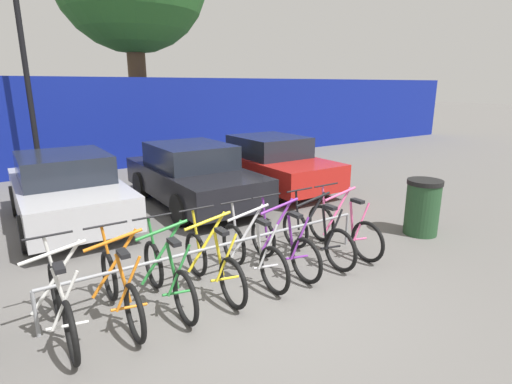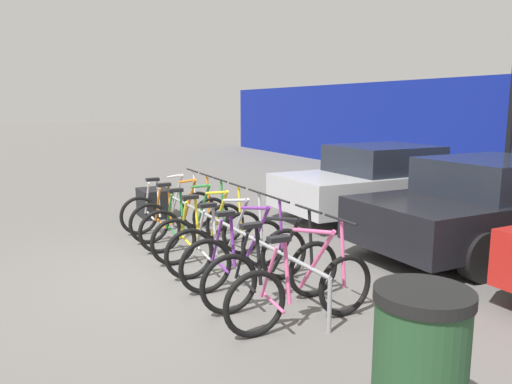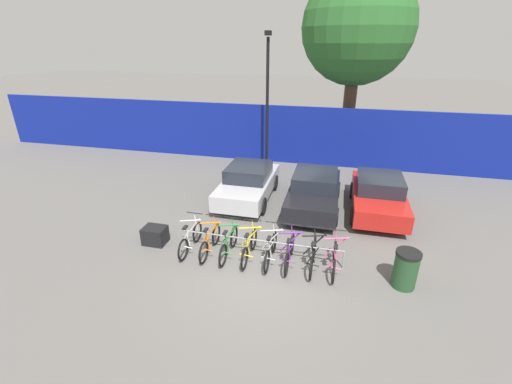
# 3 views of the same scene
# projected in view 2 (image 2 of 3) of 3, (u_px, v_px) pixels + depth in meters

# --- Properties ---
(ground_plane) EXTENTS (120.00, 120.00, 0.00)m
(ground_plane) POSITION_uv_depth(u_px,v_px,m) (187.00, 276.00, 6.42)
(ground_plane) COLOR #605E5B
(bike_rack) EXTENTS (4.82, 0.04, 0.57)m
(bike_rack) POSITION_uv_depth(u_px,v_px,m) (227.00, 229.00, 6.83)
(bike_rack) COLOR gray
(bike_rack) RESTS_ON ground
(bicycle_white) EXTENTS (0.68, 1.71, 1.05)m
(bicycle_white) POSITION_uv_depth(u_px,v_px,m) (169.00, 210.00, 8.65)
(bicycle_white) COLOR black
(bicycle_white) RESTS_ON ground
(bicycle_orange) EXTENTS (0.68, 1.71, 1.05)m
(bicycle_orange) POSITION_uv_depth(u_px,v_px,m) (181.00, 217.00, 8.10)
(bicycle_orange) COLOR black
(bicycle_orange) RESTS_ON ground
(bicycle_green) EXTENTS (0.68, 1.71, 1.05)m
(bicycle_green) POSITION_uv_depth(u_px,v_px,m) (194.00, 225.00, 7.59)
(bicycle_green) COLOR black
(bicycle_green) RESTS_ON ground
(bicycle_yellow) EXTENTS (0.68, 1.71, 1.05)m
(bicycle_yellow) POSITION_uv_depth(u_px,v_px,m) (209.00, 234.00, 7.04)
(bicycle_yellow) COLOR black
(bicycle_yellow) RESTS_ON ground
(bicycle_silver) EXTENTS (0.68, 1.71, 1.05)m
(bicycle_silver) POSITION_uv_depth(u_px,v_px,m) (228.00, 245.00, 6.48)
(bicycle_silver) COLOR black
(bicycle_silver) RESTS_ON ground
(bicycle_purple) EXTENTS (0.68, 1.71, 1.05)m
(bicycle_purple) POSITION_uv_depth(u_px,v_px,m) (246.00, 256.00, 6.00)
(bicycle_purple) COLOR black
(bicycle_purple) RESTS_ON ground
(bicycle_black) EXTENTS (0.68, 1.71, 1.05)m
(bicycle_black) POSITION_uv_depth(u_px,v_px,m) (273.00, 272.00, 5.43)
(bicycle_black) COLOR black
(bicycle_black) RESTS_ON ground
(bicycle_pink) EXTENTS (0.68, 1.71, 1.05)m
(bicycle_pink) POSITION_uv_depth(u_px,v_px,m) (302.00, 290.00, 4.91)
(bicycle_pink) COLOR black
(bicycle_pink) RESTS_ON ground
(car_silver) EXTENTS (1.91, 4.04, 1.40)m
(car_silver) POSITION_uv_depth(u_px,v_px,m) (379.00, 182.00, 9.79)
(car_silver) COLOR #B7B7BC
(car_silver) RESTS_ON ground
(car_black) EXTENTS (1.91, 4.18, 1.40)m
(car_black) POSITION_uv_depth(u_px,v_px,m) (490.00, 206.00, 7.41)
(car_black) COLOR black
(car_black) RESTS_ON ground
(trash_bin) EXTENTS (0.63, 0.63, 1.03)m
(trash_bin) POSITION_uv_depth(u_px,v_px,m) (420.00, 365.00, 3.21)
(trash_bin) COLOR #234728
(trash_bin) RESTS_ON ground
(cargo_crate) EXTENTS (0.70, 0.56, 0.55)m
(cargo_crate) POSITION_uv_depth(u_px,v_px,m) (155.00, 203.00, 9.81)
(cargo_crate) COLOR black
(cargo_crate) RESTS_ON ground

